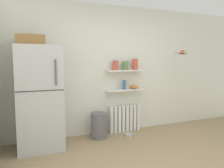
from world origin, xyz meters
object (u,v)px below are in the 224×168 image
Objects in this scene: refrigerator at (39,96)px; trash_bin at (99,125)px; radiator at (124,118)px; vase at (124,85)px; storage_jar_2 at (135,64)px; storage_jar_1 at (125,65)px; shelf_bowl at (134,87)px; pet_food_bowl at (129,135)px; storage_jar_0 at (115,65)px; hanging_fruit_basket at (182,53)px.

trash_bin is (1.09, 0.06, -0.65)m from refrigerator.
vase is at bearing -131.26° from radiator.
trash_bin is (-0.87, -0.16, -1.17)m from storage_jar_2.
storage_jar_1 is 0.79× the size of storage_jar_2.
pet_food_bowl is (-0.27, -0.31, -0.91)m from shelf_bowl.
radiator is 4.25× the size of pet_food_bowl.
storage_jar_0 is 0.41× the size of trash_bin.
pet_food_bowl is 0.50× the size of hanging_fruit_basket.
storage_jar_0 reaches higher than trash_bin.
storage_jar_2 is (1.96, 0.23, 0.51)m from refrigerator.
radiator is 0.72m from vase.
storage_jar_2 is at bearing 6.67° from refrigerator.
refrigerator reaches higher than storage_jar_1.
storage_jar_0 is at bearing 117.46° from pet_food_bowl.
storage_jar_0 reaches higher than shelf_bowl.
hanging_fruit_basket reaches higher than trash_bin.
vase is 1.06× the size of shelf_bowl.
trash_bin reaches higher than pet_food_bowl.
storage_jar_0 is (1.51, 0.23, 0.49)m from refrigerator.
shelf_bowl reaches higher than pet_food_bowl.
refrigerator is at bearing 177.35° from pet_food_bowl.
vase reaches higher than shelf_bowl.
trash_bin is 2.28m from hanging_fruit_basket.
storage_jar_2 is 0.75× the size of hanging_fruit_basket.
trash_bin is 1.54× the size of hanging_fruit_basket.
storage_jar_1 is 0.50m from shelf_bowl.
hanging_fruit_basket is at bearing -20.49° from storage_jar_2.
storage_jar_2 is 0.49m from vase.
pet_food_bowl is at bearing -101.03° from radiator.
storage_jar_2 is (0.22, 0.00, 0.03)m from storage_jar_1.
refrigerator is 1.27m from trash_bin.
shelf_bowl is (0.20, 0.00, -0.45)m from storage_jar_1.
shelf_bowl reaches higher than trash_bin.
vase reaches higher than trash_bin.
trash_bin is (-0.42, -0.16, -1.15)m from storage_jar_0.
radiator is at bearing 8.50° from refrigerator.
refrigerator is 5.93× the size of hanging_fruit_basket.
storage_jar_1 is (0.00, -0.03, 1.11)m from radiator.
storage_jar_0 is 1.07× the size of vase.
refrigerator is 10.00× the size of storage_jar_1.
shelf_bowl is 1.12× the size of pet_food_bowl.
vase is (-0.25, -0.00, -0.42)m from storage_jar_2.
storage_jar_1 is (1.73, 0.23, 0.49)m from refrigerator.
storage_jar_2 is at bearing 0.00° from shelf_bowl.
radiator is at bearing 48.74° from vase.
refrigerator is 1.86m from radiator.
storage_jar_2 is (0.45, 0.00, 0.02)m from storage_jar_0.
storage_jar_2 is at bearing 46.54° from pet_food_bowl.
radiator is 0.67m from trash_bin.
vase is (1.71, 0.23, 0.09)m from refrigerator.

